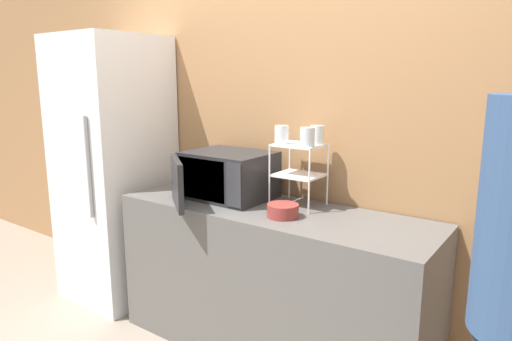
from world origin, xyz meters
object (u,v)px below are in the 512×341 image
(glass_back_right, at_px, (317,135))
(glass_front_right, at_px, (307,137))
(bowl, at_px, (283,211))
(refrigerator, at_px, (115,170))
(dish_rack, at_px, (299,162))
(microwave, at_px, (226,175))
(glass_front_left, at_px, (282,135))

(glass_back_right, distance_m, glass_front_right, 0.12)
(bowl, bearing_deg, refrigerator, 177.32)
(dish_rack, bearing_deg, microwave, -166.02)
(dish_rack, height_order, glass_front_left, glass_front_left)
(microwave, height_order, dish_rack, dish_rack)
(microwave, distance_m, bowl, 0.52)
(microwave, relative_size, refrigerator, 0.35)
(microwave, xyz_separation_m, dish_rack, (0.45, 0.11, 0.12))
(glass_front_left, xyz_separation_m, glass_back_right, (0.16, 0.12, 0.00))
(glass_front_left, distance_m, refrigerator, 1.42)
(dish_rack, xyz_separation_m, bowl, (0.05, -0.24, -0.22))
(dish_rack, xyz_separation_m, glass_front_right, (0.09, -0.06, 0.15))
(glass_back_right, bearing_deg, bowl, -96.20)
(dish_rack, height_order, bowl, dish_rack)
(glass_back_right, relative_size, refrigerator, 0.06)
(dish_rack, relative_size, glass_front_right, 3.44)
(glass_back_right, bearing_deg, dish_rack, -144.73)
(microwave, relative_size, glass_front_right, 6.42)
(refrigerator, bearing_deg, glass_back_right, 8.49)
(glass_back_right, height_order, bowl, glass_back_right)
(dish_rack, height_order, refrigerator, refrigerator)
(glass_front_right, distance_m, refrigerator, 1.58)
(bowl, height_order, refrigerator, refrigerator)
(bowl, bearing_deg, glass_back_right, 83.80)
(glass_front_left, height_order, glass_front_right, same)
(microwave, bearing_deg, dish_rack, 13.98)
(microwave, bearing_deg, refrigerator, -176.53)
(dish_rack, bearing_deg, refrigerator, -173.24)
(glass_front_right, bearing_deg, glass_back_right, 93.03)
(microwave, relative_size, dish_rack, 1.86)
(glass_front_left, distance_m, glass_front_right, 0.17)
(dish_rack, bearing_deg, glass_back_right, 35.27)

